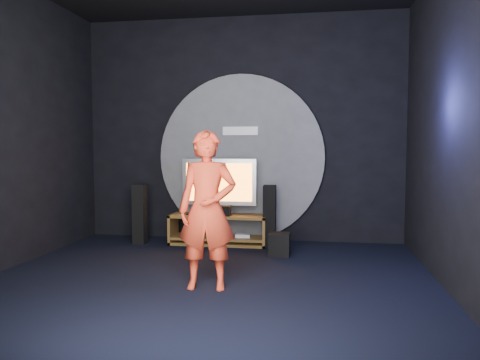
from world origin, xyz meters
name	(u,v)px	position (x,y,z in m)	size (l,w,h in m)	color
floor	(205,284)	(0.00, 0.00, 0.00)	(5.00, 5.00, 0.00)	black
back_wall	(241,129)	(0.00, 2.50, 1.75)	(5.00, 0.04, 3.50)	black
front_wall	(91,93)	(0.00, -2.50, 1.75)	(5.00, 0.04, 3.50)	black
right_wall	(457,118)	(2.50, 0.00, 1.75)	(0.04, 5.00, 3.50)	black
wall_disc_panel	(241,158)	(0.00, 2.44, 1.30)	(2.60, 0.11, 2.60)	#515156
media_console	(219,231)	(-0.27, 2.05, 0.19)	(1.47, 0.45, 0.45)	brown
tv	(219,184)	(-0.28, 2.12, 0.91)	(1.13, 0.22, 0.84)	silver
center_speaker	(217,210)	(-0.28, 1.97, 0.53)	(0.40, 0.15, 0.15)	black
remote	(193,215)	(-0.65, 1.93, 0.46)	(0.18, 0.05, 0.02)	black
tower_speaker_left	(140,214)	(-1.47, 1.91, 0.45)	(0.18, 0.20, 0.91)	black
tower_speaker_right	(270,216)	(0.50, 2.01, 0.45)	(0.18, 0.20, 0.91)	black
subwoofer	(279,244)	(0.69, 1.44, 0.15)	(0.28, 0.28, 0.31)	black
player	(207,210)	(0.06, -0.14, 0.82)	(0.60, 0.39, 1.64)	red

